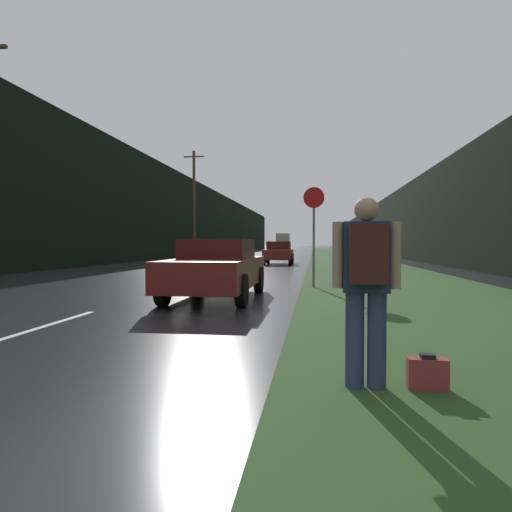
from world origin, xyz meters
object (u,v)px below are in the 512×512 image
object	(u,v)px
stop_sign	(314,228)
suitcase	(427,374)
car_passing_far	(279,253)
car_passing_near	(217,268)
delivery_truck	(283,241)
hitchhiker_with_backpack	(366,280)

from	to	relation	value
stop_sign	suitcase	size ratio (longest dim) A/B	8.57
suitcase	car_passing_far	distance (m)	25.95
car_passing_near	car_passing_far	size ratio (longest dim) A/B	1.17
car_passing_near	stop_sign	bearing A→B (deg)	-127.62
stop_sign	delivery_truck	world-z (taller)	delivery_truck
car_passing_near	delivery_truck	xyz separation A→B (m)	(-3.94, 80.36, 1.02)
car_passing_near	suitcase	bearing A→B (deg)	117.11
stop_sign	car_passing_far	bearing A→B (deg)	98.30
stop_sign	suitcase	distance (m)	9.88
hitchhiker_with_backpack	suitcase	xyz separation A→B (m)	(0.55, 0.05, -0.86)
car_passing_far	delivery_truck	world-z (taller)	delivery_truck
hitchhiker_with_backpack	car_passing_far	size ratio (longest dim) A/B	0.44
suitcase	delivery_truck	size ratio (longest dim) A/B	0.04
stop_sign	delivery_truck	bearing A→B (deg)	94.65
car_passing_near	delivery_truck	size ratio (longest dim) A/B	0.56
stop_sign	car_passing_far	size ratio (longest dim) A/B	0.76
suitcase	hitchhiker_with_backpack	bearing A→B (deg)	-172.64
suitcase	car_passing_near	size ratio (longest dim) A/B	0.08
suitcase	car_passing_near	xyz separation A→B (m)	(-3.40, 6.64, 0.59)
car_passing_near	hitchhiker_with_backpack	bearing A→B (deg)	113.03
car_passing_far	delivery_truck	bearing A→B (deg)	-86.32
hitchhiker_with_backpack	car_passing_near	xyz separation A→B (m)	(-2.84, 6.69, -0.26)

